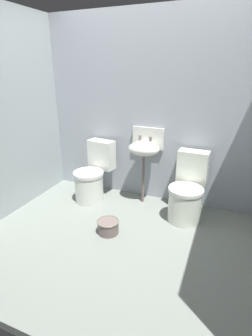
# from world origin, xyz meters

# --- Properties ---
(ground_plane) EXTENTS (3.24, 2.48, 0.08)m
(ground_plane) POSITION_xyz_m (0.00, 0.00, -0.04)
(ground_plane) COLOR slate
(wall_back) EXTENTS (3.24, 0.10, 2.37)m
(wall_back) POSITION_xyz_m (0.00, 1.09, 1.19)
(wall_back) COLOR #969DA7
(wall_back) RESTS_ON ground
(wall_left) EXTENTS (0.10, 2.28, 2.37)m
(wall_left) POSITION_xyz_m (-1.47, 0.10, 1.19)
(wall_left) COLOR #98A3A5
(wall_left) RESTS_ON ground
(toilet_left) EXTENTS (0.47, 0.64, 0.78)m
(toilet_left) POSITION_xyz_m (-0.67, 0.69, 0.32)
(toilet_left) COLOR silver
(toilet_left) RESTS_ON ground
(toilet_right) EXTENTS (0.42, 0.61, 0.78)m
(toilet_right) POSITION_xyz_m (0.61, 0.69, 0.32)
(toilet_right) COLOR silver
(toilet_right) RESTS_ON ground
(sink) EXTENTS (0.42, 0.35, 0.99)m
(sink) POSITION_xyz_m (-0.00, 0.88, 0.75)
(sink) COLOR #695855
(sink) RESTS_ON ground
(bucket) EXTENTS (0.25, 0.25, 0.15)m
(bucket) POSITION_xyz_m (-0.12, 0.03, 0.08)
(bucket) COLOR #695855
(bucket) RESTS_ON ground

